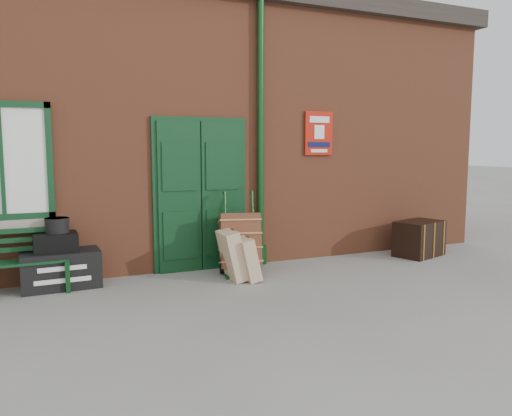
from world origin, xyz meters
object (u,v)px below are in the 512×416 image
bench (10,261)px  houdini_trunk (61,269)px  dark_trunk (419,238)px  porter_trolley (240,243)px

bench → houdini_trunk: 0.62m
dark_trunk → houdini_trunk: bearing=158.4°
bench → houdini_trunk: size_ratio=1.40×
bench → dark_trunk: bearing=-3.8°
porter_trolley → dark_trunk: bearing=13.4°
bench → porter_trolley: size_ratio=1.16×
bench → houdini_trunk: (0.59, 0.08, -0.18)m
bench → porter_trolley: porter_trolley is taller
bench → dark_trunk: (6.23, -0.25, -0.12)m
bench → houdini_trunk: bearing=6.0°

